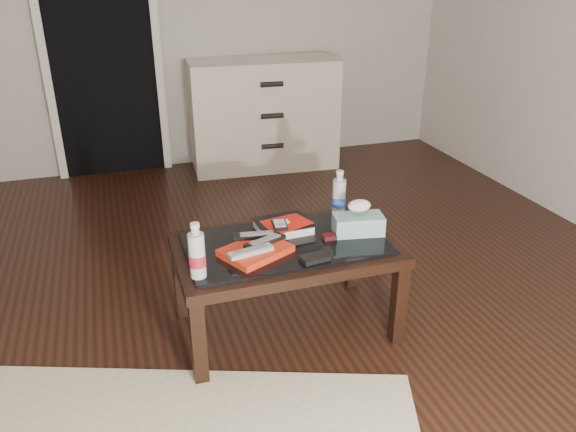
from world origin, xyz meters
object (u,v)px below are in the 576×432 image
Objects in this scene: tissue_box at (358,224)px; water_bottle_left at (197,250)px; dresser at (263,114)px; textbook at (283,226)px; coffee_table at (286,255)px; water_bottle_right at (339,193)px.

water_bottle_left is at bearing -158.08° from tissue_box.
dresser is 5.35× the size of tissue_box.
tissue_box is (0.78, 0.16, -0.07)m from water_bottle_left.
water_bottle_left reaches higher than textbook.
water_bottle_left is (-0.97, -2.47, 0.13)m from dresser.
coffee_table is 0.37m from tissue_box.
coffee_table is at bearing -106.62° from textbook.
textbook is (-0.51, -2.18, 0.03)m from dresser.
tissue_box reaches higher than textbook.
textbook is at bearing 167.77° from tissue_box.
dresser reaches higher than coffee_table.
water_bottle_right is at bearing 102.94° from tissue_box.
textbook is 0.55m from water_bottle_left.
textbook is (0.03, 0.12, 0.09)m from coffee_table.
dresser is at bearing 76.72° from coffee_table.
coffee_table is 4.20× the size of water_bottle_left.
water_bottle_left reaches higher than tissue_box.
tissue_box is (0.32, -0.13, 0.02)m from textbook.
dresser reaches higher than textbook.
coffee_table is at bearing -99.35° from dresser.
coffee_table is 4.20× the size of water_bottle_right.
tissue_box is (0.01, -0.21, -0.07)m from water_bottle_right.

